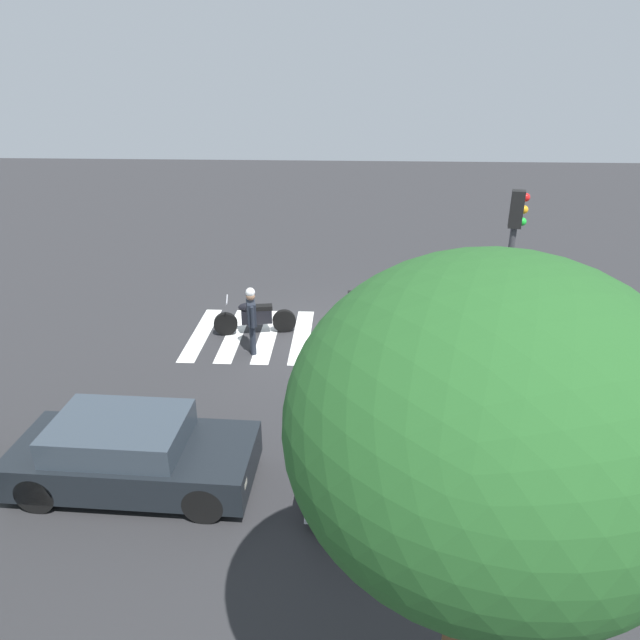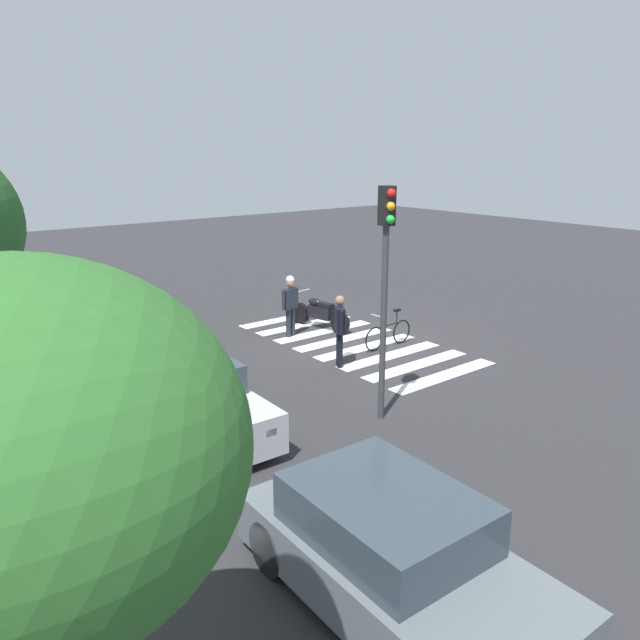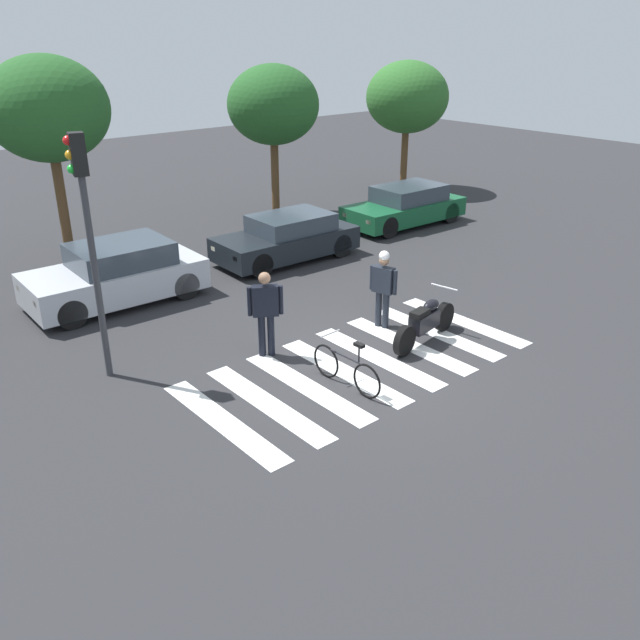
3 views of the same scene
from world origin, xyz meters
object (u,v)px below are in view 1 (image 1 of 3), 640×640
Objects in this scene: leaning_bicycle at (350,317)px; traffic_light_pole at (509,266)px; officer_by_motorcycle at (252,316)px; officer_on_foot at (364,327)px; car_black_suv at (132,454)px; car_silver_sedan at (431,465)px; police_motorcycle at (255,318)px.

leaning_bicycle is 0.38× the size of traffic_light_pole.
officer_on_foot is at bearing 169.47° from officer_by_motorcycle.
officer_by_motorcycle is at bearing -17.81° from traffic_light_pole.
officer_by_motorcycle is 0.39× the size of traffic_light_pole.
car_black_suv reaches higher than leaning_bicycle.
car_silver_sedan is at bearing 178.49° from car_black_suv.
car_silver_sedan is 4.96m from car_black_suv.
officer_on_foot is 4.68m from car_silver_sedan.
car_silver_sedan is at bearing 126.27° from officer_by_motorcycle.
traffic_light_pole is (-3.09, 3.22, 2.60)m from leaning_bicycle.
police_motorcycle is at bearing -84.33° from officer_by_motorcycle.
police_motorcycle is 6.17m from car_black_suv.
leaning_bicycle is at bearing -46.21° from traffic_light_pole.
traffic_light_pole is at bearing -118.05° from car_silver_sedan.
traffic_light_pole is (-1.76, -3.31, 2.29)m from car_silver_sedan.
car_black_suv is (4.96, -0.13, -0.06)m from car_silver_sedan.
traffic_light_pole reaches higher than officer_on_foot.
officer_by_motorcycle reaches higher than car_black_suv.
traffic_light_pole is (-5.59, 2.89, 2.51)m from police_motorcycle.
traffic_light_pole is at bearing 133.79° from leaning_bicycle.
leaning_bicycle is 5.17m from traffic_light_pole.
car_black_suv is (3.63, 6.40, 0.25)m from leaning_bicycle.
car_silver_sedan is (-1.00, 4.56, -0.33)m from officer_on_foot.
car_black_suv is at bearing 79.44° from police_motorcycle.
officer_by_motorcycle reaches higher than police_motorcycle.
leaning_bicycle is (-2.50, -0.34, -0.09)m from police_motorcycle.
officer_by_motorcycle is at bearing -53.73° from car_silver_sedan.
traffic_light_pole is (-2.76, 1.26, 1.96)m from officer_on_foot.
police_motorcycle is 0.49× the size of traffic_light_pole.
leaning_bicycle is 0.41× the size of car_silver_sedan.
car_silver_sedan is 4.39m from traffic_light_pole.
officer_by_motorcycle is 0.43× the size of car_black_suv.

